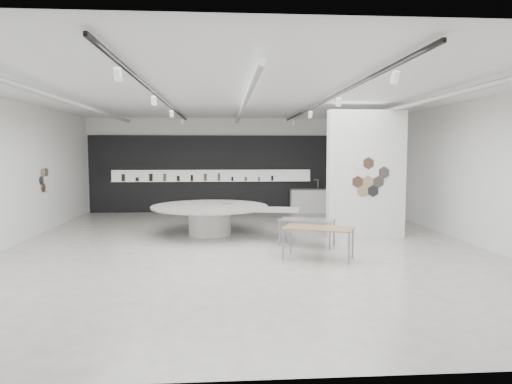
{
  "coord_description": "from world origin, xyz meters",
  "views": [
    {
      "loc": [
        -0.51,
        -11.65,
        2.43
      ],
      "look_at": [
        0.38,
        1.2,
        1.3
      ],
      "focal_mm": 32.0,
      "sensor_mm": 36.0,
      "label": 1
    }
  ],
  "objects": [
    {
      "name": "room",
      "position": [
        -0.09,
        -0.0,
        2.07
      ],
      "size": [
        12.02,
        14.02,
        3.82
      ],
      "color": "beige",
      "rests_on": "ground"
    },
    {
      "name": "back_wall_display",
      "position": [
        -0.08,
        6.93,
        1.54
      ],
      "size": [
        11.8,
        0.27,
        3.1
      ],
      "color": "black",
      "rests_on": "ground"
    },
    {
      "name": "display_island",
      "position": [
        -0.88,
        1.65,
        0.57
      ],
      "size": [
        4.62,
        4.04,
        0.87
      ],
      "rotation": [
        0.0,
        0.0,
        -0.2
      ],
      "color": "white",
      "rests_on": "ground"
    },
    {
      "name": "kitchen_counter",
      "position": [
        2.99,
        6.51,
        0.48
      ],
      "size": [
        1.7,
        0.72,
        1.32
      ],
      "rotation": [
        0.0,
        0.0,
        -0.04
      ],
      "color": "white",
      "rests_on": "ground"
    },
    {
      "name": "sample_table_stone",
      "position": [
        1.61,
        -0.16,
        0.64
      ],
      "size": [
        1.53,
        1.17,
        0.71
      ],
      "rotation": [
        0.0,
        0.0,
        -0.41
      ],
      "color": "slate",
      "rests_on": "ground"
    },
    {
      "name": "sample_table_wood",
      "position": [
        1.61,
        -1.55,
        0.67
      ],
      "size": [
        1.72,
        1.31,
        0.72
      ],
      "rotation": [
        0.0,
        0.0,
        -0.39
      ],
      "color": "olive",
      "rests_on": "ground"
    },
    {
      "name": "partition_column",
      "position": [
        3.5,
        1.0,
        1.8
      ],
      "size": [
        2.2,
        0.38,
        3.6
      ],
      "color": "white",
      "rests_on": "ground"
    }
  ]
}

